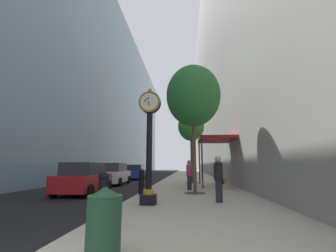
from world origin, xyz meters
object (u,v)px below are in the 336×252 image
(trash_bin, at_px, (104,221))
(street_tree_mid_near, at_px, (191,126))
(car_white_far, at_px, (114,174))
(bollard_nearest, at_px, (103,194))
(pedestrian_walking, at_px, (219,177))
(street_clock, at_px, (149,138))
(car_blue_near, at_px, (136,172))
(bollard_third, at_px, (142,181))
(car_red_mid, at_px, (84,179))
(pedestrian_by_clock, at_px, (189,174))
(street_tree_near, at_px, (193,96))

(trash_bin, bearing_deg, street_tree_mid_near, 84.12)
(trash_bin, bearing_deg, car_white_far, 107.29)
(street_tree_mid_near, bearing_deg, car_white_far, -172.14)
(bollard_nearest, relative_size, trash_bin, 1.16)
(bollard_nearest, height_order, pedestrian_walking, pedestrian_walking)
(street_clock, bearing_deg, street_tree_mid_near, 80.79)
(car_blue_near, bearing_deg, bollard_third, -76.45)
(bollard_third, height_order, car_white_far, car_white_far)
(trash_bin, height_order, car_white_far, car_white_far)
(trash_bin, xyz_separation_m, car_red_mid, (-4.31, 8.71, 0.13))
(pedestrian_by_clock, height_order, car_white_far, pedestrian_by_clock)
(car_blue_near, relative_size, car_red_mid, 1.06)
(bollard_third, distance_m, street_tree_near, 5.22)
(bollard_third, xyz_separation_m, trash_bin, (0.94, -7.64, -0.10))
(street_clock, height_order, street_tree_mid_near, street_tree_mid_near)
(pedestrian_walking, bearing_deg, car_white_far, 127.04)
(street_clock, distance_m, pedestrian_walking, 3.06)
(bollard_third, distance_m, car_white_far, 8.32)
(trash_bin, bearing_deg, bollard_third, 97.03)
(bollard_nearest, xyz_separation_m, bollard_third, (0.00, 5.16, 0.00))
(bollard_nearest, relative_size, pedestrian_walking, 0.70)
(street_tree_near, xyz_separation_m, trash_bin, (-1.64, -8.46, -4.55))
(pedestrian_walking, relative_size, pedestrian_by_clock, 1.03)
(street_tree_near, xyz_separation_m, pedestrian_by_clock, (-0.27, 1.58, -4.20))
(street_clock, height_order, car_blue_near, street_clock)
(car_white_far, bearing_deg, pedestrian_walking, -52.96)
(bollard_third, relative_size, pedestrian_by_clock, 0.72)
(street_clock, height_order, car_white_far, street_clock)
(pedestrian_walking, height_order, car_white_far, pedestrian_walking)
(street_tree_near, xyz_separation_m, car_red_mid, (-5.96, 0.25, -4.42))
(street_clock, xyz_separation_m, car_red_mid, (-4.17, 3.78, -1.71))
(street_tree_near, relative_size, trash_bin, 6.46)
(trash_bin, bearing_deg, pedestrian_walking, 66.24)
(bollard_third, xyz_separation_m, street_tree_near, (2.58, 0.82, 4.46))
(street_clock, distance_m, car_white_far, 11.24)
(bollard_third, relative_size, car_red_mid, 0.30)
(pedestrian_by_clock, bearing_deg, car_red_mid, -166.78)
(car_blue_near, distance_m, car_white_far, 7.44)
(street_clock, distance_m, car_blue_near, 18.20)
(pedestrian_by_clock, xyz_separation_m, car_blue_near, (-5.90, 12.46, -0.24))
(bollard_third, xyz_separation_m, pedestrian_walking, (3.40, -2.05, 0.29))
(street_clock, bearing_deg, car_white_far, 114.14)
(street_tree_near, distance_m, pedestrian_by_clock, 4.49)
(street_tree_mid_near, bearing_deg, bollard_third, -107.28)
(car_blue_near, bearing_deg, pedestrian_walking, -67.55)
(car_white_far, bearing_deg, street_tree_mid_near, 7.86)
(street_tree_mid_near, xyz_separation_m, trash_bin, (-1.64, -15.95, -4.16))
(pedestrian_walking, xyz_separation_m, car_red_mid, (-6.78, 3.12, -0.25))
(pedestrian_walking, bearing_deg, street_tree_mid_near, 94.53)
(street_clock, xyz_separation_m, street_tree_near, (1.79, 3.54, 2.71))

